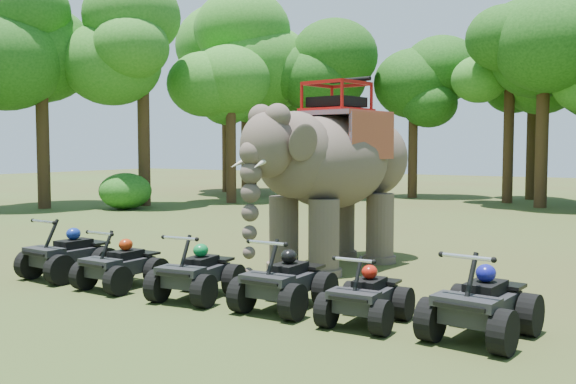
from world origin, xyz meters
name	(u,v)px	position (x,y,z in m)	size (l,w,h in m)	color
ground	(259,285)	(0.00, 0.00, 0.00)	(110.00, 110.00, 0.00)	#47381E
elephant	(334,172)	(0.35, 2.77, 2.30)	(2.41, 5.47, 4.60)	#4C4037
atv_0	(68,247)	(-4.11, -1.53, 0.68)	(1.33, 1.83, 1.35)	black
atv_1	(121,258)	(-2.31, -1.68, 0.62)	(1.22, 1.67, 1.24)	black
atv_2	(197,265)	(-0.36, -1.60, 0.64)	(1.26, 1.73, 1.28)	black
atv_3	(284,273)	(1.52, -1.44, 0.66)	(1.30, 1.78, 1.32)	black
atv_4	(366,288)	(3.17, -1.55, 0.59)	(1.16, 1.59, 1.18)	black
atv_5	(481,294)	(5.00, -1.40, 0.69)	(1.35, 1.86, 1.38)	black
tree_0	(509,129)	(0.00, 23.41, 3.84)	(5.37, 5.37, 7.68)	#195114
tree_21	(42,105)	(-18.20, 8.90, 4.91)	(6.88, 6.88, 9.82)	#195114
tree_22	(143,107)	(-15.13, 12.44, 4.87)	(6.82, 6.82, 9.75)	#195114
tree_23	(231,131)	(-12.37, 15.97, 3.73)	(5.22, 5.22, 7.46)	#195114
tree_24	(318,119)	(-10.19, 21.42, 4.55)	(6.37, 6.37, 9.10)	#195114
tree_25	(413,129)	(-5.45, 24.11, 3.97)	(5.55, 5.55, 7.93)	#195114
tree_27	(543,105)	(1.97, 21.47, 4.94)	(6.92, 6.92, 9.88)	#195114
tree_28	(252,122)	(-14.24, 20.63, 4.42)	(6.19, 6.19, 8.85)	#195114
tree_29	(246,104)	(-14.31, 20.16, 5.45)	(7.62, 7.62, 10.89)	#195114
tree_30	(226,119)	(-17.54, 22.53, 4.73)	(6.62, 6.62, 9.46)	#195114
tree_31	(532,125)	(0.62, 26.32, 4.14)	(5.80, 5.80, 8.28)	#195114
tree_32	(319,127)	(-14.58, 29.72, 4.34)	(6.08, 6.08, 8.69)	#195114
tree_33	(247,112)	(-15.55, 21.97, 5.12)	(7.17, 7.17, 10.25)	#195114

